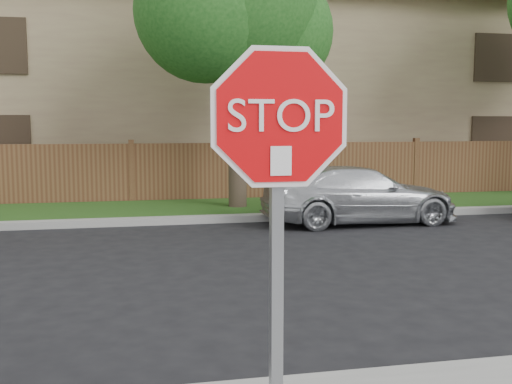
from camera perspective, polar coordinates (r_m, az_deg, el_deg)
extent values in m
cube|color=gray|center=(12.79, -11.64, -2.78)|extent=(70.00, 0.30, 0.15)
cube|color=#1E4714|center=(14.42, -11.66, -1.79)|extent=(70.00, 3.00, 0.12)
cube|color=#53311D|center=(15.93, -11.74, 1.67)|extent=(70.00, 0.12, 1.60)
cube|color=#997E5F|center=(21.49, -11.90, 8.76)|extent=(34.00, 8.00, 6.00)
cube|color=brown|center=(21.87, -12.11, 17.30)|extent=(35.20, 9.20, 0.50)
cylinder|color=#382B21|center=(14.39, -1.79, 5.92)|extent=(0.44, 0.44, 3.92)
sphere|color=#1A4B17|center=(14.66, -1.83, 17.48)|extent=(3.80, 3.80, 3.80)
sphere|color=#1A4B17|center=(15.03, 1.48, 15.05)|extent=(3.00, 3.00, 3.00)
sphere|color=#1A4B17|center=(14.10, -4.88, 16.74)|extent=(3.20, 3.20, 3.20)
cube|color=gray|center=(3.25, 1.95, -8.97)|extent=(0.06, 0.06, 2.30)
cylinder|color=white|center=(3.07, 2.30, 7.12)|extent=(1.01, 0.02, 1.01)
cylinder|color=red|center=(3.06, 2.36, 7.12)|extent=(0.93, 0.02, 0.93)
cube|color=white|center=(3.05, 2.40, 2.98)|extent=(0.11, 0.00, 0.15)
imported|color=silver|center=(12.92, 9.80, -0.26)|extent=(4.22, 1.78, 1.22)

